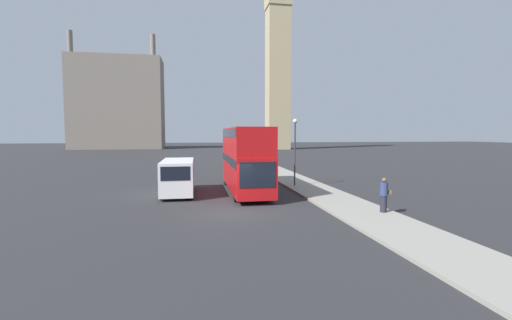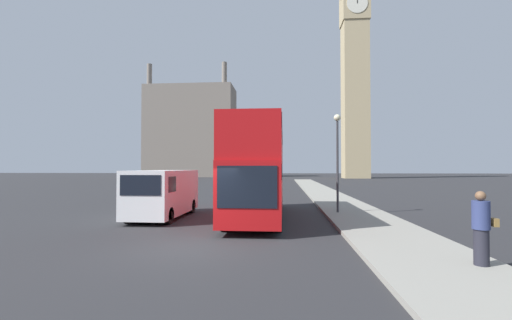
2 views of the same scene
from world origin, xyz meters
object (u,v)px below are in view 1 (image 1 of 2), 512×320
object	(u,v)px
clock_tower	(278,47)
street_lamp	(295,141)
red_double_decker_bus	(245,157)
pedestrian	(384,195)
white_van	(178,176)

from	to	relation	value
clock_tower	street_lamp	xyz separation A→B (m)	(-14.59, -66.59, -24.12)
clock_tower	red_double_decker_bus	distance (m)	74.87
red_double_decker_bus	clock_tower	bearing A→B (deg)	74.60
clock_tower	pedestrian	distance (m)	81.83
clock_tower	red_double_decker_bus	size ratio (longest dim) A/B	5.25
red_double_decker_bus	street_lamp	world-z (taller)	street_lamp
white_van	street_lamp	xyz separation A→B (m)	(8.87, 1.77, 2.34)
clock_tower	street_lamp	size ratio (longest dim) A/B	10.39
white_van	street_lamp	bearing A→B (deg)	11.27
pedestrian	street_lamp	xyz separation A→B (m)	(-1.92, 9.72, 2.57)
pedestrian	street_lamp	world-z (taller)	street_lamp
street_lamp	white_van	bearing A→B (deg)	-168.73
clock_tower	street_lamp	distance (m)	72.31
red_double_decker_bus	street_lamp	distance (m)	4.48
red_double_decker_bus	pedestrian	bearing A→B (deg)	-54.06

